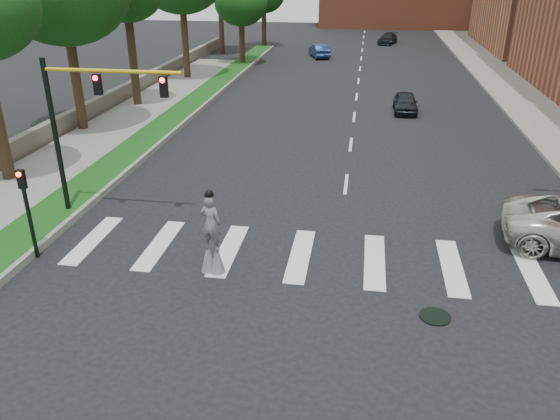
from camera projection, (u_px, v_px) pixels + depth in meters
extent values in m
plane|color=black|center=(335.00, 273.00, 17.97)|extent=(160.00, 160.00, 0.00)
cube|color=#124013|center=(186.00, 109.00, 37.50)|extent=(2.00, 60.00, 0.25)
cube|color=gray|center=(201.00, 109.00, 37.34)|extent=(0.20, 60.00, 0.28)
cube|color=gray|center=(74.00, 153.00, 28.95)|extent=(4.00, 60.00, 0.18)
cube|color=gray|center=(534.00, 105.00, 38.66)|extent=(5.00, 90.00, 0.18)
cube|color=#605A52|center=(122.00, 93.00, 39.89)|extent=(0.50, 56.00, 1.10)
cylinder|color=black|center=(435.00, 316.00, 15.75)|extent=(0.90, 0.90, 0.04)
cylinder|color=black|center=(56.00, 140.00, 20.91)|extent=(0.20, 0.20, 6.20)
cylinder|color=gold|center=(111.00, 71.00, 19.43)|extent=(5.20, 0.14, 0.14)
cube|color=black|center=(98.00, 85.00, 19.72)|extent=(0.28, 0.18, 0.75)
cylinder|color=#FF0C0C|center=(95.00, 78.00, 19.53)|extent=(0.18, 0.06, 0.18)
cube|color=black|center=(164.00, 87.00, 19.37)|extent=(0.28, 0.18, 0.75)
cylinder|color=#FF0C0C|center=(162.00, 80.00, 19.18)|extent=(0.18, 0.06, 0.18)
cylinder|color=black|center=(30.00, 218.00, 18.34)|extent=(0.14, 0.14, 3.00)
cube|color=black|center=(21.00, 179.00, 17.75)|extent=(0.25, 0.16, 0.65)
cylinder|color=#FF0C0C|center=(18.00, 175.00, 17.58)|extent=(0.16, 0.05, 0.16)
cylinder|color=#312013|center=(217.00, 261.00, 17.86)|extent=(0.07, 0.07, 0.82)
cylinder|color=#312013|center=(209.00, 260.00, 17.96)|extent=(0.07, 0.07, 0.82)
cone|color=slate|center=(217.00, 259.00, 17.82)|extent=(0.52, 0.52, 1.03)
cone|color=slate|center=(208.00, 257.00, 17.92)|extent=(0.52, 0.52, 1.03)
imported|color=slate|center=(211.00, 223.00, 17.34)|extent=(0.78, 0.59, 1.91)
sphere|color=black|center=(209.00, 194.00, 16.92)|extent=(0.26, 0.26, 0.26)
cylinder|color=black|center=(209.00, 195.00, 16.94)|extent=(0.34, 0.34, 0.02)
cube|color=yellow|center=(212.00, 206.00, 17.24)|extent=(0.22, 0.05, 0.10)
imported|color=black|center=(405.00, 102.00, 36.94)|extent=(1.55, 3.80, 1.29)
imported|color=navy|center=(319.00, 51.00, 57.91)|extent=(2.73, 4.50, 1.40)
imported|color=black|center=(388.00, 39.00, 67.39)|extent=(2.79, 4.55, 1.23)
cylinder|color=#312013|center=(76.00, 79.00, 31.73)|extent=(0.56, 0.56, 6.27)
cylinder|color=#312013|center=(133.00, 59.00, 37.25)|extent=(0.56, 0.56, 6.49)
cylinder|color=#312013|center=(185.00, 40.00, 46.17)|extent=(0.56, 0.56, 6.57)
cylinder|color=#312013|center=(221.00, 18.00, 59.06)|extent=(0.56, 0.56, 7.40)
cylinder|color=#312013|center=(242.00, 41.00, 53.22)|extent=(0.56, 0.56, 4.49)
ellipsoid|color=#0F3412|center=(241.00, 3.00, 51.76)|extent=(5.02, 5.02, 4.26)
cylinder|color=#312013|center=(264.00, 26.00, 64.69)|extent=(0.56, 0.56, 4.62)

